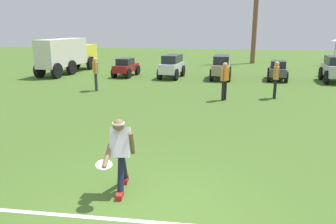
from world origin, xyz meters
The scene contains 14 objects.
ground_plane centered at (0.00, 0.00, 0.00)m, with size 80.00×80.00×0.00m, color #426425.
field_line_paint centered at (0.00, -0.20, 0.00)m, with size 25.89×0.09×0.01m, color white.
frisbee_thrower centered at (-0.64, 0.68, 0.80)m, with size 0.47×1.12×1.43m.
frisbee_in_flight centered at (-0.77, 0.19, 0.74)m, with size 0.38×0.38×0.09m.
teammate_near_sideline centered at (3.30, 9.54, 0.94)m, with size 0.22×0.50×1.56m.
teammate_midfield centered at (1.19, 8.81, 0.94)m, with size 0.35×0.45×1.56m.
teammate_deep centered at (-4.78, 9.90, 0.94)m, with size 0.35×0.46×1.56m.
parked_car_slot_a centered at (-4.73, 14.59, 0.56)m, with size 1.28×2.27×1.10m.
parked_car_slot_b centered at (-1.88, 14.51, 0.72)m, with size 1.38×2.49×1.34m.
parked_car_slot_c centered at (0.99, 14.53, 0.72)m, with size 1.21×2.43×1.34m.
parked_car_slot_d centered at (4.14, 14.63, 0.56)m, with size 1.33×2.29×1.10m.
parked_car_slot_e centered at (7.07, 14.42, 0.74)m, with size 1.35×2.42×1.40m.
box_truck centered at (-8.85, 15.35, 1.23)m, with size 1.79×5.98×2.20m.
palm_tree_far_left centered at (3.46, 23.29, 4.08)m, with size 3.19×3.81×7.24m.
Camera 1 is at (1.12, -4.60, 2.97)m, focal length 35.00 mm.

